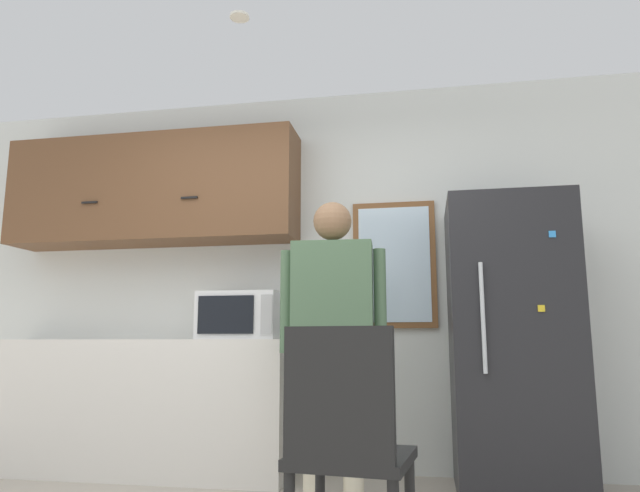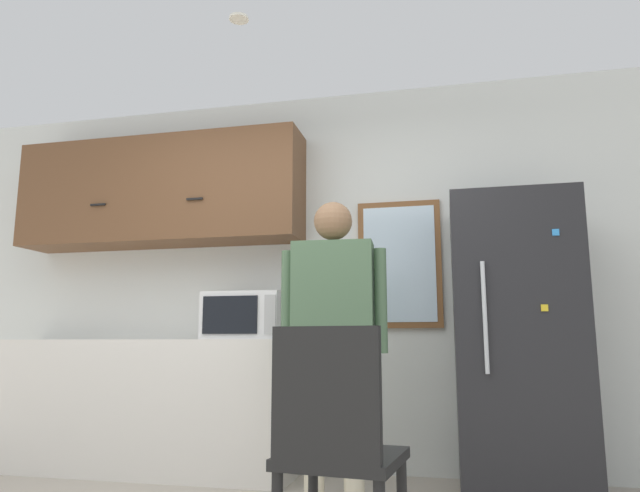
# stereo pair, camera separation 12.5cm
# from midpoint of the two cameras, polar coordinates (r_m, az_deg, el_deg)

# --- Properties ---
(back_wall) EXTENTS (6.00, 0.06, 2.70)m
(back_wall) POSITION_cam_midpoint_polar(r_m,az_deg,el_deg) (4.14, -0.05, -2.93)
(back_wall) COLOR silver
(back_wall) RESTS_ON ground_plane
(counter) EXTENTS (2.17, 0.56, 0.89)m
(counter) POSITION_cam_midpoint_polar(r_m,az_deg,el_deg) (4.24, -16.45, -14.98)
(counter) COLOR silver
(counter) RESTS_ON ground_plane
(upper_cabinets) EXTENTS (2.17, 0.40, 0.79)m
(upper_cabinets) POSITION_cam_midpoint_polar(r_m,az_deg,el_deg) (4.44, -14.93, 5.16)
(upper_cabinets) COLOR brown
(microwave) EXTENTS (0.53, 0.41, 0.31)m
(microwave) POSITION_cam_midpoint_polar(r_m,az_deg,el_deg) (3.92, -6.37, -6.98)
(microwave) COLOR white
(microwave) RESTS_ON counter
(person) EXTENTS (0.60, 0.25, 1.66)m
(person) POSITION_cam_midpoint_polar(r_m,az_deg,el_deg) (3.20, 2.48, -6.94)
(person) COLOR beige
(person) RESTS_ON ground_plane
(refrigerator) EXTENTS (0.71, 0.75, 1.73)m
(refrigerator) POSITION_cam_midpoint_polar(r_m,az_deg,el_deg) (3.64, 20.02, -9.07)
(refrigerator) COLOR #232326
(refrigerator) RESTS_ON ground_plane
(chair) EXTENTS (0.47, 0.47, 0.92)m
(chair) POSITION_cam_midpoint_polar(r_m,az_deg,el_deg) (2.14, 3.35, -19.09)
(chair) COLOR black
(chair) RESTS_ON ground_plane
(window) EXTENTS (0.57, 0.05, 0.89)m
(window) POSITION_cam_midpoint_polar(r_m,az_deg,el_deg) (4.01, 8.85, -1.78)
(window) COLOR brown
(ceiling_light) EXTENTS (0.11, 0.11, 0.01)m
(ceiling_light) POSITION_cam_midpoint_polar(r_m,az_deg,el_deg) (3.50, -7.02, 21.65)
(ceiling_light) COLOR white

